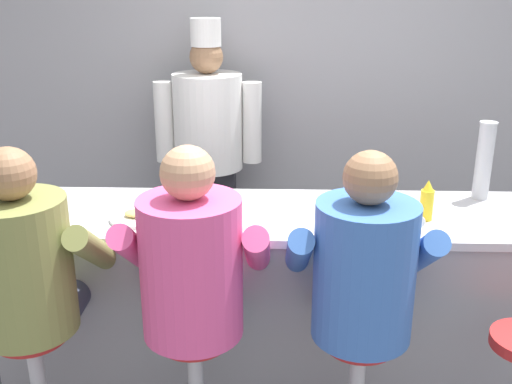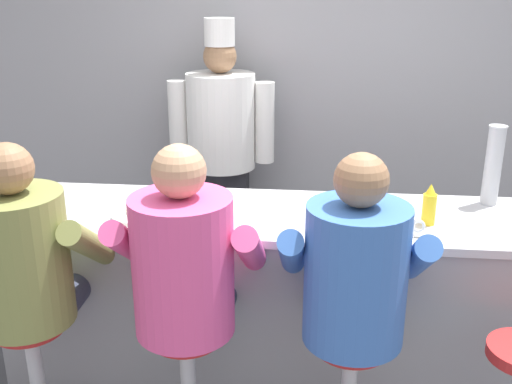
{
  "view_description": "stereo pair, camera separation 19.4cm",
  "coord_description": "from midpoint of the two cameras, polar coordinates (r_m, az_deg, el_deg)",
  "views": [
    {
      "loc": [
        -0.19,
        -2.47,
        2.09
      ],
      "look_at": [
        -0.28,
        0.32,
        1.11
      ],
      "focal_mm": 42.0,
      "sensor_mm": 36.0,
      "label": 1
    },
    {
      "loc": [
        0.0,
        -2.46,
        2.09
      ],
      "look_at": [
        -0.28,
        0.32,
        1.11
      ],
      "focal_mm": 42.0,
      "sensor_mm": 36.0,
      "label": 2
    }
  ],
  "objects": [
    {
      "name": "diner_seated_blue",
      "position": [
        2.53,
        11.49,
        -8.21
      ],
      "size": [
        0.63,
        0.63,
        1.49
      ],
      "color": "#B2B5BA",
      "rests_on": "ground_plane"
    },
    {
      "name": "mustard_bottle_yellow",
      "position": [
        3.0,
        17.92,
        -1.27
      ],
      "size": [
        0.07,
        0.07,
        0.2
      ],
      "color": "yellow",
      "rests_on": "diner_counter"
    },
    {
      "name": "wall_back",
      "position": [
        4.4,
        7.04,
        9.44
      ],
      "size": [
        10.0,
        0.06,
        2.7
      ],
      "color": "#99999E",
      "rests_on": "ground_plane"
    },
    {
      "name": "ketchup_bottle_red",
      "position": [
        2.79,
        13.6,
        -1.98
      ],
      "size": [
        0.06,
        0.06,
        0.24
      ],
      "color": "red",
      "rests_on": "diner_counter"
    },
    {
      "name": "cook_in_whites_near",
      "position": [
        4.18,
        -2.01,
        4.6
      ],
      "size": [
        0.73,
        0.47,
        1.88
      ],
      "color": "#232328",
      "rests_on": "ground_plane"
    },
    {
      "name": "cup_stack_steel",
      "position": [
        3.35,
        23.16,
        2.33
      ],
      "size": [
        0.09,
        0.09,
        0.42
      ],
      "color": "#B7BABF",
      "rests_on": "diner_counter"
    },
    {
      "name": "diner_seated_olive",
      "position": [
        2.77,
        -19.33,
        -6.51
      ],
      "size": [
        0.63,
        0.63,
        1.49
      ],
      "color": "#B2B5BA",
      "rests_on": "ground_plane"
    },
    {
      "name": "breakfast_plate",
      "position": [
        3.01,
        -9.41,
        -2.09
      ],
      "size": [
        0.26,
        0.26,
        0.05
      ],
      "color": "white",
      "rests_on": "diner_counter"
    },
    {
      "name": "hot_sauce_bottle_orange",
      "position": [
        2.86,
        10.84,
        -2.13
      ],
      "size": [
        0.03,
        0.03,
        0.15
      ],
      "color": "orange",
      "rests_on": "diner_counter"
    },
    {
      "name": "diner_seated_pink",
      "position": [
        2.55,
        -4.64,
        -7.46
      ],
      "size": [
        0.65,
        0.64,
        1.5
      ],
      "color": "#B2B5BA",
      "rests_on": "ground_plane"
    },
    {
      "name": "coffee_mug_white",
      "position": [
        2.84,
        16.08,
        -3.23
      ],
      "size": [
        0.12,
        0.08,
        0.09
      ],
      "color": "white",
      "rests_on": "diner_counter"
    },
    {
      "name": "coffee_mug_tan",
      "position": [
        3.09,
        10.37,
        -1.09
      ],
      "size": [
        0.14,
        0.09,
        0.08
      ],
      "color": "beige",
      "rests_on": "diner_counter"
    },
    {
      "name": "cereal_bowl",
      "position": [
        3.21,
        -17.97,
        -1.19
      ],
      "size": [
        0.17,
        0.17,
        0.06
      ],
      "color": "#4C7FB7",
      "rests_on": "diner_counter"
    },
    {
      "name": "diner_counter",
      "position": [
        3.25,
        6.82,
        -10.29
      ],
      "size": [
        3.18,
        0.72,
        0.99
      ],
      "color": "gray",
      "rests_on": "ground_plane"
    }
  ]
}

